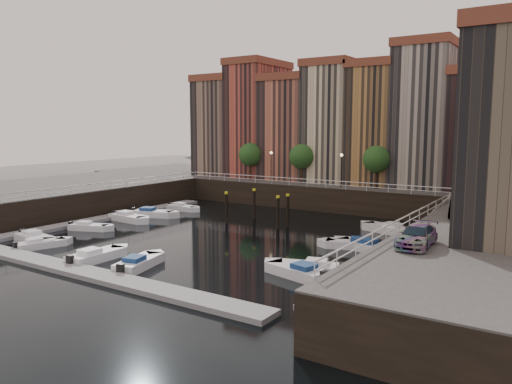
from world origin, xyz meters
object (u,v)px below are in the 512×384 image
Objects in this scene: car_a at (472,201)px; boat_left_0 at (34,238)px; mooring_pilings at (261,209)px; boat_left_2 at (128,218)px; corner_tower at (483,129)px; car_b at (459,210)px; car_c at (417,238)px; boat_left_1 at (88,227)px; gangway at (437,216)px.

boat_left_0 is at bearing -163.03° from car_a.
mooring_pilings reaches higher than boat_left_2.
mooring_pilings is 22.28m from boat_left_0.
corner_tower is 8.08m from car_a.
car_b is (0.13, -6.35, 0.03)m from car_a.
car_b is at bearing -88.24° from corner_tower.
car_c is at bearing -107.73° from car_a.
boat_left_1 is 0.83× the size of boat_left_2.
gangway reaches higher than boat_left_0.
boat_left_0 is 36.92m from car_b.
boat_left_2 is (-13.40, -6.48, -1.26)m from mooring_pilings.
car_a reaches higher than boat_left_0.
boat_left_1 is (-0.48, 6.27, -0.05)m from boat_left_0.
boat_left_2 is 35.47m from car_a.
boat_left_1 is at bearing 101.05° from boat_left_0.
boat_left_0 is 40.04m from car_a.
boat_left_2 is at bearing 71.85° from boat_left_1.
boat_left_1 is (-30.12, -16.78, -1.59)m from gangway.
boat_left_2 reaches higher than boat_left_1.
boat_left_0 is 0.96× the size of boat_left_2.
car_c is at bearing -80.37° from gangway.
car_a is at bearing 4.75° from boat_left_1.
car_a is at bearing 88.26° from car_c.
boat_left_1 is at bearing -147.20° from corner_tower.
car_a is at bearing -4.55° from gangway.
mooring_pilings is 1.30× the size of boat_left_2.
boat_left_1 is 5.60m from boat_left_2.
boat_left_0 is 1.30× the size of car_a.
mooring_pilings is (-19.96, -9.21, -8.54)m from corner_tower.
gangway is at bearing 44.57° from boat_left_0.
car_b is (3.24, -6.60, 1.77)m from gangway.
car_b reaches higher than mooring_pilings.
car_c reaches higher than boat_left_1.
boat_left_0 is 1.10× the size of car_c.
gangway is 32.49m from boat_left_2.
car_a reaches higher than boat_left_1.
boat_left_2 is at bearing -154.21° from mooring_pilings.
gangway is at bearing 157.58° from car_a.
gangway is 3.57m from car_a.
corner_tower is at bearing 88.76° from car_c.
gangway is 7.56m from car_b.
boat_left_2 is (-0.82, 11.86, 0.02)m from boat_left_0.
boat_left_1 is (-33.02, -21.28, -9.87)m from corner_tower.
car_b reaches higher than boat_left_2.
car_b is (32.88, 16.45, 3.31)m from boat_left_0.
car_a is (20.18, 4.46, 2.00)m from mooring_pilings.
boat_left_1 is at bearing 174.98° from car_c.
gangway is 1.24× the size of mooring_pilings.
corner_tower is 2.67× the size of boat_left_2.
corner_tower is at bearing 83.01° from car_b.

